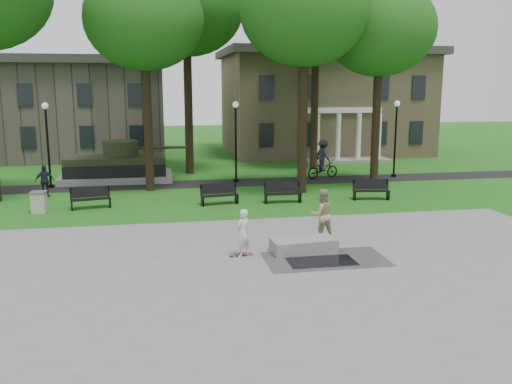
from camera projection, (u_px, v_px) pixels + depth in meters
ground at (271, 238)px, 20.27m from camera, size 120.00×120.00×0.00m
plaza at (307, 286)px, 15.44m from camera, size 22.00×16.00×0.02m
footpath at (228, 183)px, 31.85m from camera, size 44.00×2.60×0.01m
building_right at (322, 101)px, 46.30m from camera, size 17.00×12.00×8.60m
building_left at (67, 112)px, 43.20m from camera, size 15.00×10.00×7.20m
tree_1 at (144, 20)px, 27.88m from camera, size 6.20×6.20×11.63m
tree_2 at (305, 11)px, 27.30m from camera, size 6.60×6.60×12.16m
tree_3 at (380, 30)px, 29.20m from camera, size 6.00×6.00×11.19m
tree_4 at (186, 7)px, 33.35m from camera, size 7.20×7.20×13.50m
tree_5 at (316, 23)px, 35.48m from camera, size 6.40×6.40×12.44m
lamp_left at (47, 138)px, 29.82m from camera, size 0.36×0.36×4.73m
lamp_mid at (236, 135)px, 31.69m from camera, size 0.36×0.36×4.73m
lamp_right at (396, 132)px, 33.46m from camera, size 0.36×0.36×4.73m
tank_monument at (117, 167)px, 32.47m from camera, size 7.45×3.40×2.40m
puddle at (322, 261)px, 17.53m from camera, size 2.20×1.20×0.00m
concrete_block at (304, 245)px, 18.54m from camera, size 2.27×1.17×0.45m
skateboard at (241, 255)px, 18.12m from camera, size 0.80×0.32×0.07m
skateboarder at (243, 233)px, 17.92m from camera, size 0.70×0.68×1.61m
friend_watching at (322, 215)px, 19.84m from camera, size 1.00×0.82×1.91m
pedestrian_walker at (44, 181)px, 27.72m from camera, size 1.05×0.77×1.65m
cyclist at (323, 163)px, 33.29m from camera, size 2.33×1.45×2.37m
park_bench_0 at (91, 197)px, 25.18m from camera, size 1.85×0.85×1.00m
park_bench_1 at (219, 193)px, 26.05m from camera, size 1.85×0.80×1.00m
park_bench_2 at (282, 192)px, 26.43m from camera, size 1.80×0.52×1.00m
park_bench_3 at (371, 189)px, 27.16m from camera, size 1.85×0.78×1.00m
trash_bin at (39, 202)px, 24.34m from camera, size 0.68×0.68×0.96m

